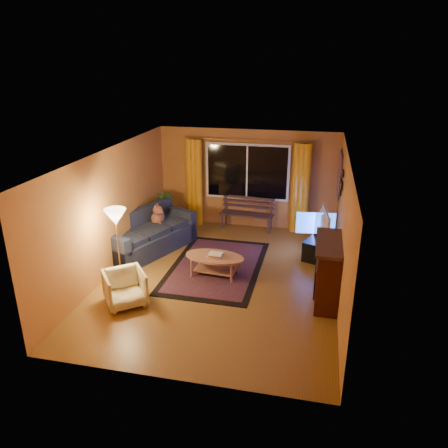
% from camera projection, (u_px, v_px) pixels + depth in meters
% --- Properties ---
extents(floor, '(4.50, 6.00, 0.02)m').
position_uv_depth(floor, '(221.00, 279.00, 8.73)').
color(floor, brown).
rests_on(floor, ground).
extents(ceiling, '(4.50, 6.00, 0.02)m').
position_uv_depth(ceiling, '(220.00, 154.00, 7.83)').
color(ceiling, white).
rests_on(ceiling, ground).
extents(wall_back, '(4.50, 0.02, 2.50)m').
position_uv_depth(wall_back, '(247.00, 179.00, 11.02)').
color(wall_back, '#C37C3C').
rests_on(wall_back, ground).
extents(wall_left, '(0.02, 6.00, 2.50)m').
position_uv_depth(wall_left, '(111.00, 211.00, 8.74)').
color(wall_left, '#C37C3C').
rests_on(wall_left, ground).
extents(wall_right, '(0.02, 6.00, 2.50)m').
position_uv_depth(wall_right, '(343.00, 229.00, 7.82)').
color(wall_right, '#C37C3C').
rests_on(wall_right, ground).
extents(window, '(2.00, 0.02, 1.30)m').
position_uv_depth(window, '(247.00, 172.00, 10.89)').
color(window, black).
rests_on(window, wall_back).
extents(curtain_rod, '(3.20, 0.03, 0.03)m').
position_uv_depth(curtain_rod, '(247.00, 140.00, 10.56)').
color(curtain_rod, '#BF8C3F').
rests_on(curtain_rod, wall_back).
extents(curtain_left, '(0.36, 0.36, 2.24)m').
position_uv_depth(curtain_left, '(195.00, 182.00, 11.22)').
color(curtain_left, orange).
rests_on(curtain_left, ground).
extents(curtain_right, '(0.36, 0.36, 2.24)m').
position_uv_depth(curtain_right, '(301.00, 189.00, 10.68)').
color(curtain_right, orange).
rests_on(curtain_right, ground).
extents(bench, '(1.37, 0.51, 0.40)m').
position_uv_depth(bench, '(247.00, 222.00, 11.15)').
color(bench, '#322226').
rests_on(bench, ground).
extents(potted_plant, '(0.55, 0.55, 0.94)m').
position_uv_depth(potted_plant, '(164.00, 212.00, 11.06)').
color(potted_plant, '#235B1E').
rests_on(potted_plant, ground).
extents(sofa, '(1.78, 2.45, 0.91)m').
position_uv_depth(sofa, '(148.00, 232.00, 9.80)').
color(sofa, '#1D243A').
rests_on(sofa, ground).
extents(dog, '(0.44, 0.53, 0.50)m').
position_uv_depth(dog, '(158.00, 215.00, 10.16)').
color(dog, '#A05B44').
rests_on(dog, sofa).
extents(armchair, '(0.92, 0.91, 0.69)m').
position_uv_depth(armchair, '(125.00, 287.00, 7.70)').
color(armchair, beige).
rests_on(armchair, ground).
extents(floor_lamp, '(0.34, 0.34, 1.61)m').
position_uv_depth(floor_lamp, '(119.00, 250.00, 8.06)').
color(floor_lamp, '#BF8C3F').
rests_on(floor_lamp, ground).
extents(rug, '(1.88, 2.94, 0.02)m').
position_uv_depth(rug, '(216.00, 266.00, 9.19)').
color(rug, maroon).
rests_on(rug, ground).
extents(coffee_table, '(1.30, 1.30, 0.44)m').
position_uv_depth(coffee_table, '(215.00, 266.00, 8.76)').
color(coffee_table, '#A87052').
rests_on(coffee_table, ground).
extents(tv_console, '(0.70, 1.12, 0.44)m').
position_uv_depth(tv_console, '(318.00, 246.00, 9.69)').
color(tv_console, black).
rests_on(tv_console, ground).
extents(television, '(0.26, 1.06, 0.61)m').
position_uv_depth(television, '(320.00, 223.00, 9.50)').
color(television, black).
rests_on(television, tv_console).
extents(fireplace, '(0.40, 1.20, 1.10)m').
position_uv_depth(fireplace, '(328.00, 273.00, 7.75)').
color(fireplace, maroon).
rests_on(fireplace, ground).
extents(mirror_cluster, '(0.06, 0.60, 0.56)m').
position_uv_depth(mirror_cluster, '(341.00, 181.00, 8.82)').
color(mirror_cluster, black).
rests_on(mirror_cluster, wall_right).
extents(painting, '(0.04, 0.76, 0.96)m').
position_uv_depth(painting, '(340.00, 174.00, 9.92)').
color(painting, '#E95320').
rests_on(painting, wall_right).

